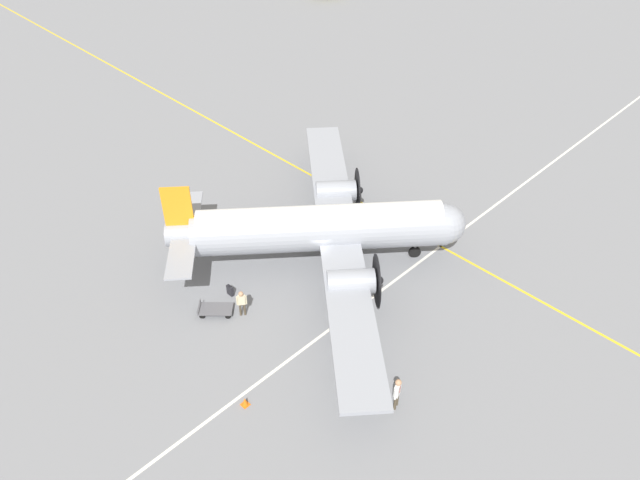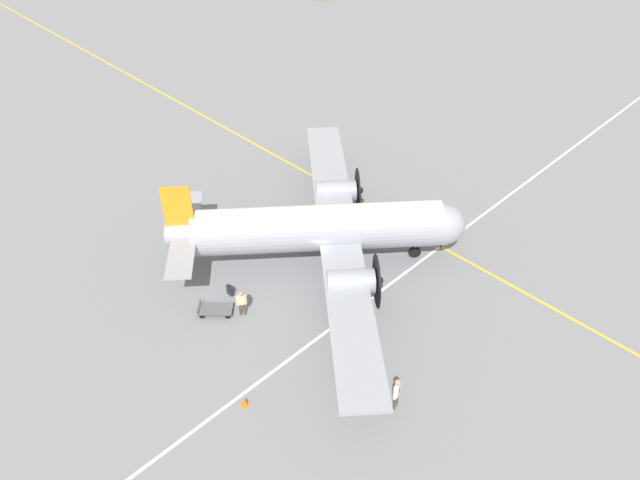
{
  "view_description": "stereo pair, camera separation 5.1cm",
  "coord_description": "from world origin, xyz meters",
  "views": [
    {
      "loc": [
        19.22,
        -19.28,
        23.4
      ],
      "look_at": [
        0.0,
        0.0,
        1.55
      ],
      "focal_mm": 35.0,
      "sensor_mm": 36.0,
      "label": 1
    },
    {
      "loc": [
        19.26,
        -19.25,
        23.4
      ],
      "look_at": [
        0.0,
        0.0,
        1.55
      ],
      "focal_mm": 35.0,
      "sensor_mm": 36.0,
      "label": 2
    }
  ],
  "objects": [
    {
      "name": "airliner_main",
      "position": [
        0.26,
        0.3,
        2.42
      ],
      "size": [
        19.55,
        18.06,
        5.46
      ],
      "rotation": [
        0.0,
        0.0,
        0.86
      ],
      "color": "#9399A3",
      "rests_on": "ground_plane"
    },
    {
      "name": "apron_line_northsouth",
      "position": [
        4.12,
        0.0,
        0.0
      ],
      "size": [
        0.16,
        120.0,
        0.01
      ],
      "color": "silver",
      "rests_on": "ground_plane"
    },
    {
      "name": "traffic_cone",
      "position": [
        4.64,
        -9.44,
        0.21
      ],
      "size": [
        0.35,
        0.35,
        0.47
      ],
      "color": "orange",
      "rests_on": "ground_plane"
    },
    {
      "name": "ground_plane",
      "position": [
        0.0,
        0.0,
        0.0
      ],
      "size": [
        300.0,
        300.0,
        0.0
      ],
      "primitive_type": "plane",
      "color": "slate"
    },
    {
      "name": "crew_foreground",
      "position": [
        9.51,
        -4.73,
        1.14
      ],
      "size": [
        0.33,
        0.61,
        1.85
      ],
      "rotation": [
        0.0,
        0.0,
        -1.24
      ],
      "color": "#473D2D",
      "rests_on": "ground_plane"
    },
    {
      "name": "passenger_boarding",
      "position": [
        0.19,
        -5.88,
        1.0
      ],
      "size": [
        0.37,
        0.46,
        1.63
      ],
      "rotation": [
        0.0,
        0.0,
        0.92
      ],
      "color": "#473D2D",
      "rests_on": "ground_plane"
    },
    {
      "name": "suitcase_near_door",
      "position": [
        -1.47,
        -5.39,
        0.3
      ],
      "size": [
        0.42,
        0.18,
        0.64
      ],
      "color": "#232328",
      "rests_on": "ground_plane"
    },
    {
      "name": "baggage_cart",
      "position": [
        -0.92,
        -6.81,
        0.27
      ],
      "size": [
        1.94,
        1.93,
        0.56
      ],
      "rotation": [
        0.0,
        0.0,
        0.78
      ],
      "color": "#56565B",
      "rests_on": "ground_plane"
    },
    {
      "name": "apron_line_eastwest",
      "position": [
        0.0,
        6.0,
        0.0
      ],
      "size": [
        120.0,
        0.16,
        0.01
      ],
      "color": "gold",
      "rests_on": "ground_plane"
    }
  ]
}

